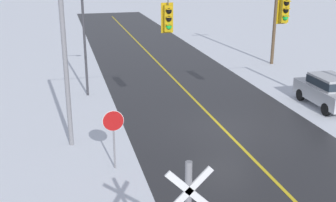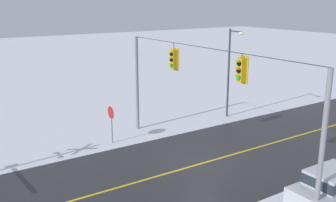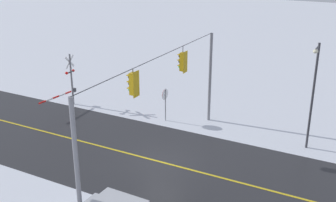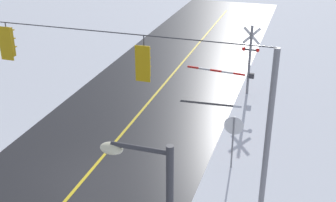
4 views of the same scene
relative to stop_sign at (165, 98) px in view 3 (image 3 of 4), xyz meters
name	(u,v)px [view 3 (image 3 of 4)]	position (x,y,z in m)	size (l,w,h in m)	color
ground_plane	(161,162)	(5.47, 2.67, -1.71)	(160.00, 160.00, 0.00)	silver
road_asphalt	(264,189)	(5.47, 8.67, -1.71)	(9.00, 80.00, 0.01)	#28282B
lane_centre_line	(264,189)	(5.47, 8.67, -1.70)	(0.14, 72.00, 0.01)	gold
signal_span	(160,95)	(5.45, 2.66, 2.35)	(14.20, 0.47, 6.22)	gray
stop_sign	(165,98)	(0.00, 0.00, 0.00)	(0.80, 0.09, 2.35)	gray
railroad_crossing	(69,81)	(0.82, -7.86, 0.27)	(4.05, 0.31, 4.00)	gray
streetlamp_near	(313,88)	(-0.12, 9.63, 2.20)	(1.39, 0.28, 6.50)	#38383D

